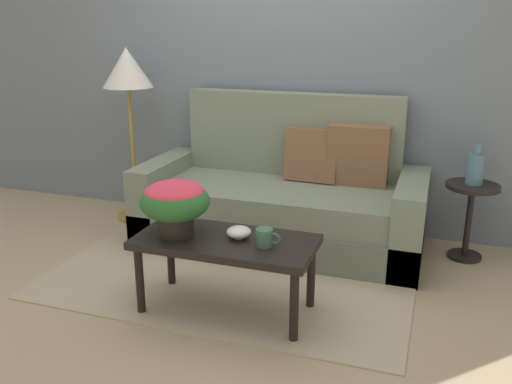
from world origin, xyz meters
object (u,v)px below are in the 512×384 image
floor_lamp (128,79)px  snack_bowl (239,232)px  coffee_table (226,247)px  potted_plant (175,201)px  couch (284,200)px  table_vase (476,168)px  coffee_mug (265,237)px  side_table (470,208)px

floor_lamp → snack_bowl: 2.00m
coffee_table → potted_plant: potted_plant is taller
couch → table_vase: (1.35, 0.13, 0.34)m
couch → coffee_mug: bearing=-79.0°
side_table → potted_plant: (-1.67, -1.31, 0.28)m
floor_lamp → table_vase: floor_lamp is taller
couch → side_table: size_ratio=3.81×
potted_plant → coffee_mug: (0.55, 0.00, -0.15)m
couch → coffee_table: bearing=-91.0°
floor_lamp → coffee_mug: bearing=-38.5°
couch → potted_plant: bearing=-105.0°
coffee_mug → table_vase: 1.74m
table_vase → potted_plant: bearing=-141.9°
coffee_table → side_table: bearing=42.9°
potted_plant → snack_bowl: (0.37, 0.06, -0.17)m
coffee_table → floor_lamp: bearing=137.4°
floor_lamp → snack_bowl: (1.42, -1.21, -0.71)m
couch → coffee_table: size_ratio=2.05×
couch → coffee_mug: 1.22m
couch → side_table: couch is taller
floor_lamp → coffee_mug: floor_lamp is taller
snack_bowl → table_vase: (1.30, 1.25, 0.18)m
coffee_mug → table_vase: (1.12, 1.31, 0.17)m
side_table → floor_lamp: floor_lamp is taller
coffee_mug → floor_lamp: bearing=141.5°
couch → coffee_table: couch is taller
table_vase → coffee_mug: bearing=-130.6°
potted_plant → side_table: bearing=38.0°
coffee_table → side_table: side_table is taller
coffee_mug → potted_plant: bearing=-179.9°
couch → snack_bowl: size_ratio=14.97×
snack_bowl → table_vase: 1.82m
couch → potted_plant: size_ratio=5.30×
side_table → coffee_mug: bearing=-130.7°
potted_plant → coffee_mug: bearing=0.1°
floor_lamp → snack_bowl: size_ratio=10.21×
table_vase → couch: bearing=-174.6°
couch → table_vase: 1.40m
side_table → potted_plant: size_ratio=1.39×
potted_plant → coffee_mug: size_ratio=2.87×
potted_plant → table_vase: size_ratio=1.40×
couch → floor_lamp: bearing=176.3°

